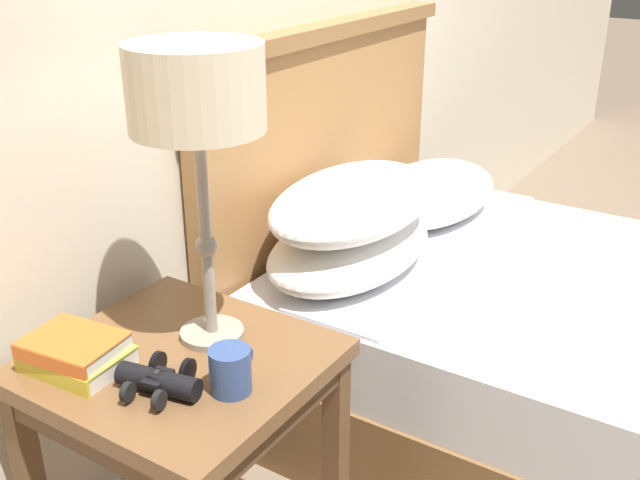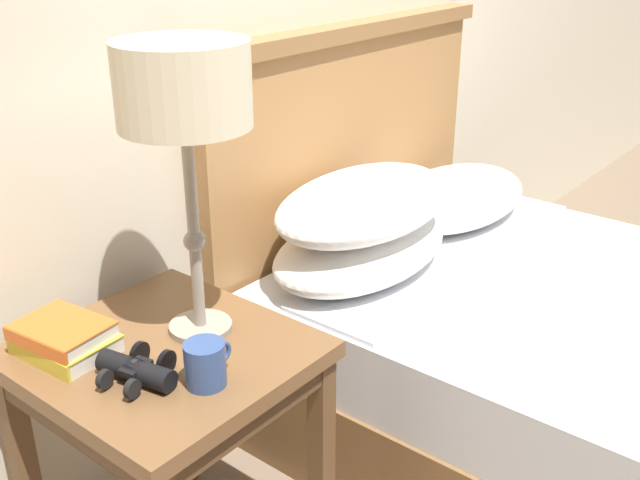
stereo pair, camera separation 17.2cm
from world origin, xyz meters
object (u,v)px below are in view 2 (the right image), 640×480
Objects in this scene: binoculars_pair at (137,370)px; coffee_mug at (206,364)px; book_on_nightstand at (65,345)px; nightstand at (167,385)px; book_stacked_on_top at (61,331)px; table_lamp at (184,96)px; bed at (617,377)px.

binoculars_pair is 0.13m from coffee_mug.
book_on_nightstand is at bearing 98.38° from binoculars_pair.
book_on_nightstand reaches higher than nightstand.
table_lamp is at bearing -31.50° from book_stacked_on_top.
book_stacked_on_top reaches higher than nightstand.
nightstand is 0.21m from coffee_mug.
coffee_mug reaches higher than book_on_nightstand.
coffee_mug is (0.10, -0.29, -0.01)m from book_stacked_on_top.
table_lamp is at bearing -31.89° from book_on_nightstand.
binoculars_pair is (0.03, -0.19, 0.00)m from book_on_nightstand.
binoculars_pair is at bearing 124.44° from coffee_mug.
nightstand is 0.16m from binoculars_pair.
book_stacked_on_top is (-0.14, 0.14, 0.14)m from nightstand.
book_stacked_on_top is 0.31m from coffee_mug.
binoculars_pair is at bearing -80.42° from book_stacked_on_top.
coffee_mug reaches higher than binoculars_pair.
bed reaches higher than book_on_nightstand.
coffee_mug is (-0.99, 0.46, 0.35)m from bed.
table_lamp reaches higher than book_on_nightstand.
book_stacked_on_top is 1.15× the size of binoculars_pair.
coffee_mug is at bearing -70.99° from book_on_nightstand.
book_stacked_on_top reaches higher than binoculars_pair.
table_lamp is (-0.86, 0.61, 0.80)m from bed.
table_lamp is 0.49m from coffee_mug.
binoculars_pair is at bearing -81.62° from book_on_nightstand.
binoculars_pair is at bearing 151.87° from bed.
bed is at bearing -34.60° from book_stacked_on_top.
bed is 1.25m from binoculars_pair.
book_stacked_on_top is at bearing 99.58° from binoculars_pair.
nightstand is 3.17× the size of book_stacked_on_top.
nightstand is 5.83× the size of coffee_mug.
book_on_nightstand is at bearing 109.01° from coffee_mug.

